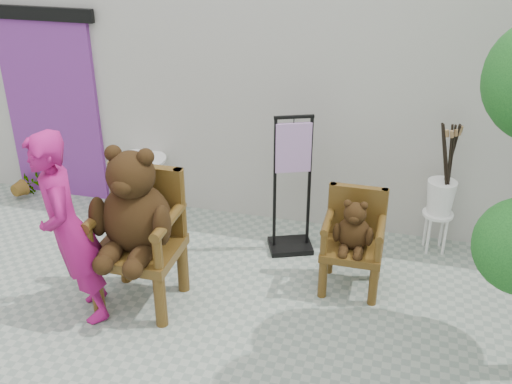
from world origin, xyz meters
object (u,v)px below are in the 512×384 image
cafe_table (142,179)px  stool_bucket (441,197)px  chair_small (354,233)px  chair_big (136,218)px  person (69,230)px  display_stand (292,201)px

cafe_table → stool_bucket: stool_bucket is taller
cafe_table → stool_bucket: (3.36, -0.00, 0.20)m
stool_bucket → chair_small: bearing=-132.4°
chair_big → person: size_ratio=0.88×
chair_small → stool_bucket: size_ratio=0.68×
person → cafe_table: person is taller
chair_big → display_stand: bearing=47.3°
chair_small → display_stand: size_ratio=0.65×
person → display_stand: size_ratio=1.18×
chair_small → person: bearing=-154.9°
chair_small → chair_big: bearing=-158.2°
cafe_table → display_stand: 1.91m
chair_big → stool_bucket: size_ratio=1.08×
chair_big → stool_bucket: chair_big is taller
chair_small → display_stand: display_stand is taller
chair_big → person: person is taller
chair_small → cafe_table: 2.71m
cafe_table → display_stand: size_ratio=0.47×
chair_big → chair_small: chair_big is taller
display_stand → stool_bucket: (1.49, 0.36, 0.06)m
chair_big → display_stand: chair_big is taller
person → display_stand: bearing=100.4°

